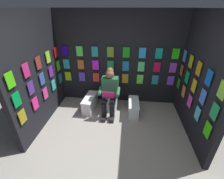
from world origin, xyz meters
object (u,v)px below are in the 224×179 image
at_px(comic_longbox_far, 133,108).
at_px(toilet, 111,97).
at_px(person_reading, 109,92).
at_px(comic_longbox_near, 90,103).

bearing_deg(comic_longbox_far, toilet, -21.31).
bearing_deg(toilet, person_reading, 90.17).
height_order(toilet, comic_longbox_near, toilet).
bearing_deg(person_reading, comic_longbox_far, -179.03).
xyz_separation_m(toilet, comic_longbox_near, (0.54, 0.14, -0.14)).
relative_size(person_reading, comic_longbox_near, 1.62).
height_order(toilet, comic_longbox_far, toilet).
relative_size(toilet, comic_longbox_far, 1.22).
distance_m(toilet, comic_longbox_far, 0.67).
bearing_deg(comic_longbox_near, person_reading, 175.41).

